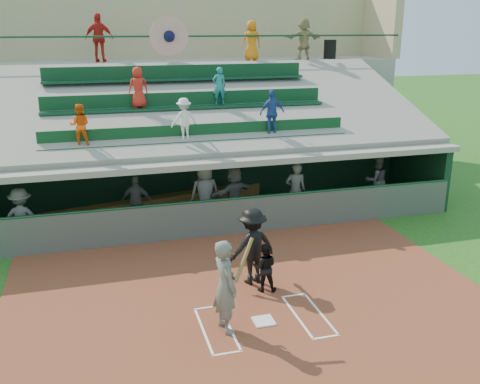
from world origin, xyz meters
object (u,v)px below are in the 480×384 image
object	(u,v)px
home_plate	(264,321)
catcher	(265,267)
trash_bin	(330,49)
batter_at_plate	(225,286)

from	to	relation	value
home_plate	catcher	size ratio (longest dim) A/B	0.36
catcher	home_plate	bearing A→B (deg)	88.01
home_plate	trash_bin	bearing A→B (deg)	60.71
trash_bin	catcher	bearing A→B (deg)	-120.41
batter_at_plate	catcher	bearing A→B (deg)	47.09
batter_at_plate	home_plate	bearing A→B (deg)	4.12
home_plate	catcher	bearing A→B (deg)	71.24
batter_at_plate	catcher	size ratio (longest dim) A/B	1.67
batter_at_plate	trash_bin	xyz separation A→B (m)	(8.01, 12.84, 3.99)
catcher	trash_bin	bearing A→B (deg)	-103.63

